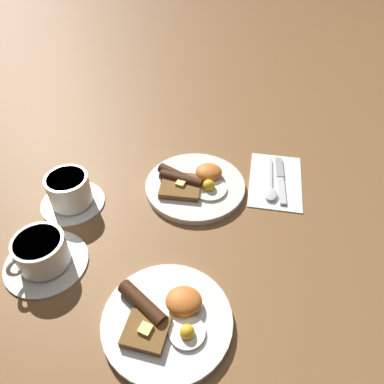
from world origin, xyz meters
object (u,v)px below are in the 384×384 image
breakfast_plate_far (167,319)px  teacup_near (69,192)px  breakfast_plate_near (194,184)px  knife (280,177)px  spoon (271,189)px  teacup_far (42,254)px

breakfast_plate_far → teacup_near: size_ratio=1.58×
breakfast_plate_near → teacup_near: teacup_near is taller
breakfast_plate_near → knife: (-0.21, -0.05, -0.01)m
breakfast_plate_far → spoon: (-0.21, -0.34, -0.00)m
breakfast_plate_near → teacup_far: (0.28, 0.24, 0.02)m
knife → spoon: size_ratio=1.05×
teacup_near → knife: teacup_near is taller
breakfast_plate_near → teacup_near: size_ratio=1.65×
breakfast_plate_far → knife: breakfast_plate_far is taller
breakfast_plate_near → teacup_far: size_ratio=1.45×
breakfast_plate_near → knife: bearing=-167.0°
breakfast_plate_far → teacup_near: (0.25, -0.27, 0.02)m
breakfast_plate_far → teacup_near: 0.37m
breakfast_plate_far → spoon: breakfast_plate_far is taller
breakfast_plate_far → breakfast_plate_near: bearing=-94.2°
teacup_near → spoon: teacup_near is taller
teacup_near → breakfast_plate_near: bearing=-165.8°
breakfast_plate_near → breakfast_plate_far: same height
breakfast_plate_near → spoon: 0.18m
teacup_far → knife: (-0.49, -0.29, -0.02)m
breakfast_plate_far → teacup_near: bearing=-47.6°
breakfast_plate_far → spoon: bearing=-121.0°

